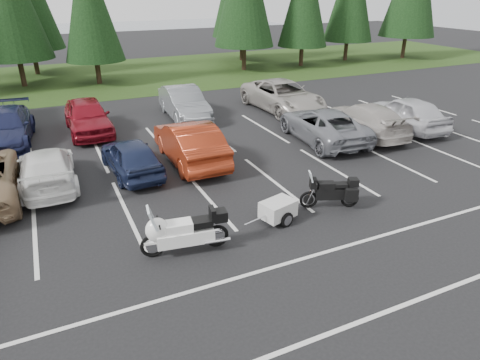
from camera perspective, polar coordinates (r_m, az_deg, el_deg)
name	(u,v)px	position (r m, az deg, el deg)	size (l,w,h in m)	color
ground	(203,213)	(13.71, -4.96, -4.34)	(120.00, 120.00, 0.00)	black
grass_strip	(95,78)	(36.16, -18.76, 12.81)	(80.00, 16.00, 0.01)	#203711
lake_water	(93,36)	(67.13, -19.02, 17.70)	(70.00, 50.00, 0.02)	slate
stall_markings	(183,188)	(15.40, -7.57, -1.04)	(32.00, 16.00, 0.01)	silver
conifer_5	(88,0)	(33.18, -19.56, 21.63)	(4.14, 4.14, 9.63)	#332316
car_near_3	(47,168)	(16.68, -24.34, 1.44)	(1.88, 4.62, 1.34)	white
car_near_4	(131,156)	(16.71, -14.33, 3.06)	(1.64, 4.07, 1.39)	#1B2444
car_near_5	(190,142)	(17.38, -6.75, 5.01)	(1.77, 5.07, 1.67)	maroon
car_near_6	(323,125)	(20.16, 10.99, 7.24)	(2.49, 5.39, 1.50)	slate
car_near_7	(365,119)	(21.50, 16.28, 7.80)	(2.11, 5.18, 1.50)	#B4ACA5
car_near_8	(406,113)	(23.08, 21.31, 8.37)	(1.92, 4.76, 1.62)	silver
car_far_1	(5,128)	(21.93, -28.87, 6.10)	(2.18, 5.37, 1.56)	#1C2146
car_far_2	(88,116)	(22.12, -19.66, 7.99)	(1.94, 4.83, 1.65)	maroon
car_far_3	(184,103)	(23.51, -7.47, 10.13)	(1.74, 4.98, 1.64)	slate
car_far_4	(283,96)	(24.96, 5.72, 11.10)	(2.77, 6.00, 1.67)	#A9A39B
touring_motorcycle	(185,228)	(11.50, -7.40, -6.37)	(2.66, 0.82, 1.47)	white
cargo_trailer	(278,211)	(13.07, 5.08, -4.16)	(1.50, 0.84, 0.69)	silver
adventure_motorcycle	(330,189)	(13.97, 11.93, -1.22)	(2.14, 0.75, 1.31)	black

